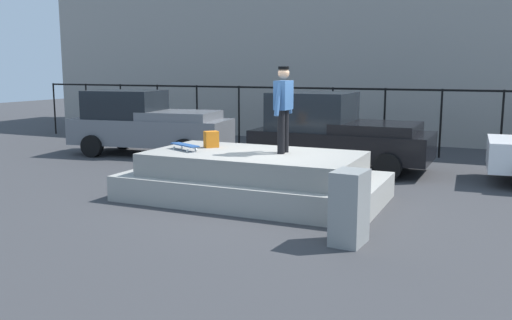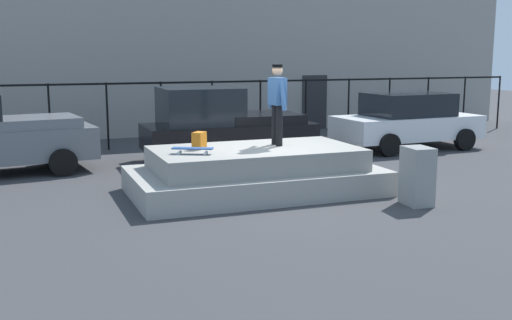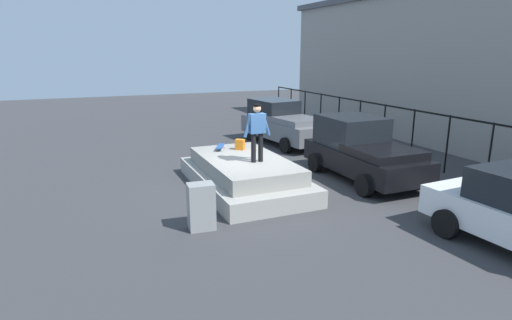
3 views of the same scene
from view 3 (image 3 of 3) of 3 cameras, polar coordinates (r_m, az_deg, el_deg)
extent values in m
plane|color=#38383A|center=(12.48, -0.55, -4.20)|extent=(60.00, 60.00, 0.00)
cube|color=#9E9B93|center=(12.71, -1.58, -2.70)|extent=(4.99, 2.71, 0.49)
cube|color=gray|center=(12.58, -1.60, -0.69)|extent=(4.09, 2.23, 0.43)
cylinder|color=black|center=(11.97, -0.34, 1.65)|extent=(0.14, 0.14, 0.84)
cylinder|color=black|center=(12.05, 0.62, 1.75)|extent=(0.14, 0.14, 0.84)
cube|color=#33598C|center=(11.87, 0.15, 4.98)|extent=(0.24, 0.46, 0.55)
cylinder|color=#33598C|center=(11.78, -1.11, 4.55)|extent=(0.09, 0.27, 0.62)
cylinder|color=#33598C|center=(12.00, 1.38, 4.74)|extent=(0.09, 0.27, 0.62)
sphere|color=tan|center=(11.81, 0.15, 6.97)|extent=(0.22, 0.22, 0.22)
cylinder|color=black|center=(11.80, 0.15, 7.45)|extent=(0.21, 0.21, 0.05)
cube|color=#264C8C|center=(13.68, -4.85, 1.89)|extent=(0.78, 0.53, 0.02)
cylinder|color=silver|center=(13.47, -5.42, 1.33)|extent=(0.06, 0.05, 0.06)
cylinder|color=silver|center=(13.44, -4.57, 1.32)|extent=(0.06, 0.05, 0.06)
cylinder|color=silver|center=(13.95, -5.11, 1.80)|extent=(0.06, 0.05, 0.06)
cylinder|color=silver|center=(13.93, -4.29, 1.79)|extent=(0.06, 0.05, 0.06)
cube|color=orange|center=(13.58, -2.19, 2.11)|extent=(0.34, 0.34, 0.34)
cube|color=slate|center=(18.68, 3.75, 4.26)|extent=(4.86, 2.30, 0.75)
cube|color=black|center=(19.23, 2.41, 6.95)|extent=(2.29, 1.83, 0.82)
cube|color=slate|center=(17.84, 5.47, 5.37)|extent=(2.30, 1.88, 0.24)
cylinder|color=black|center=(20.41, 3.47, 4.06)|extent=(0.66, 0.30, 0.64)
cylinder|color=black|center=(19.50, -0.80, 3.60)|extent=(0.66, 0.30, 0.64)
cylinder|color=black|center=(18.12, 8.60, 2.60)|extent=(0.66, 0.30, 0.64)
cylinder|color=black|center=(17.09, 4.04, 2.01)|extent=(0.66, 0.30, 0.64)
cube|color=black|center=(13.85, 14.38, 0.03)|extent=(4.44, 1.95, 0.67)
cube|color=black|center=(14.29, 12.75, 3.89)|extent=(2.01, 1.77, 0.95)
cube|color=black|center=(13.07, 16.80, 1.06)|extent=(2.01, 1.83, 0.24)
cylinder|color=black|center=(15.56, 14.19, 0.35)|extent=(0.64, 0.23, 0.64)
cylinder|color=black|center=(14.51, 8.01, -0.35)|extent=(0.64, 0.23, 0.64)
cylinder|color=black|center=(13.54, 21.04, -2.28)|extent=(0.64, 0.23, 0.64)
cylinder|color=black|center=(12.32, 14.43, -3.37)|extent=(0.64, 0.23, 0.64)
cylinder|color=black|center=(11.79, 30.41, -5.78)|extent=(0.65, 0.25, 0.64)
cylinder|color=black|center=(10.29, 24.32, -7.83)|extent=(0.65, 0.25, 0.64)
cube|color=gray|center=(9.81, -7.41, -6.26)|extent=(0.49, 0.63, 1.09)
cylinder|color=black|center=(25.72, 3.06, 7.73)|extent=(0.06, 0.06, 1.97)
cylinder|color=black|center=(24.30, 4.74, 7.31)|extent=(0.06, 0.06, 1.97)
cylinder|color=black|center=(22.91, 6.61, 6.82)|extent=(0.06, 0.06, 1.97)
cylinder|color=black|center=(21.55, 8.71, 6.27)|extent=(0.06, 0.06, 1.97)
cylinder|color=black|center=(20.22, 11.10, 5.64)|extent=(0.06, 0.06, 1.97)
cylinder|color=black|center=(18.94, 13.80, 4.90)|extent=(0.06, 0.06, 1.97)
cylinder|color=black|center=(17.70, 16.88, 4.05)|extent=(0.06, 0.06, 1.97)
cylinder|color=black|center=(16.53, 20.41, 3.06)|extent=(0.06, 0.06, 1.97)
cylinder|color=black|center=(15.44, 24.44, 1.91)|extent=(0.06, 0.06, 1.97)
cylinder|color=black|center=(14.44, 29.05, 0.58)|extent=(0.06, 0.06, 1.97)
cube|color=black|center=(15.82, 22.68, 5.85)|extent=(24.00, 0.04, 0.06)
camera|label=1|loc=(8.82, -59.39, -2.18)|focal=38.94mm
camera|label=2|loc=(17.20, -47.24, 5.90)|focal=43.09mm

